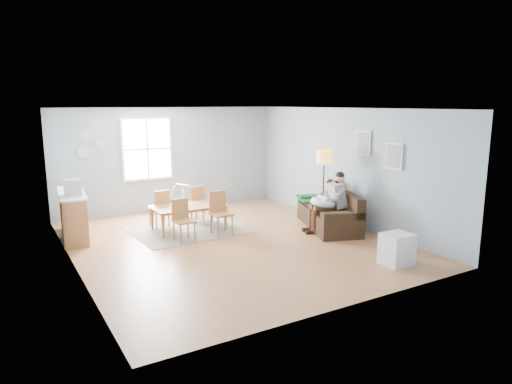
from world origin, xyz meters
TOP-DOWN VIEW (x-y plane):
  - room at (0.00, 0.00)m, footprint 8.40×9.40m
  - window at (-0.60, 3.46)m, footprint 1.32×0.08m
  - pictures at (2.97, -1.05)m, footprint 0.05×1.34m
  - wall_plates at (-2.00, 3.47)m, footprint 0.67×0.02m
  - sofa at (2.51, -0.14)m, footprint 1.59×2.29m
  - green_throw at (2.68, 0.54)m, footprint 1.21×1.13m
  - beige_pillow at (2.88, 0.29)m, footprint 0.25×0.53m
  - father at (2.27, -0.38)m, footprint 0.98×0.61m
  - nursing_pillow at (2.13, -0.32)m, footprint 0.76×0.75m
  - infant at (2.13, -0.29)m, footprint 0.14×0.37m
  - toddler at (2.51, 0.07)m, footprint 0.60×0.43m
  - floor_lamp at (2.36, -0.03)m, footprint 0.36×0.36m
  - storage_cube at (1.92, -2.64)m, footprint 0.52×0.46m
  - rug at (-0.38, 1.26)m, footprint 2.53×1.98m
  - dining_table at (-0.38, 1.26)m, footprint 1.62×0.91m
  - chair_sw at (-0.79, 0.63)m, footprint 0.42×0.42m
  - chair_se at (0.09, 0.68)m, footprint 0.43×0.43m
  - chair_nw at (-0.85, 1.84)m, footprint 0.45×0.45m
  - chair_ne at (0.03, 1.89)m, footprint 0.44×0.44m
  - counter at (-2.70, 2.00)m, footprint 0.69×1.78m
  - monitor at (-2.72, 1.67)m, footprint 0.38×0.37m
  - baby_swing at (-0.06, 2.43)m, footprint 1.06×1.07m

SIDE VIEW (x-z plane):
  - rug at x=-0.38m, z-range 0.00..0.01m
  - storage_cube at x=1.92m, z-range 0.00..0.56m
  - dining_table at x=-0.38m, z-range 0.00..0.57m
  - sofa at x=2.51m, z-range -0.12..0.73m
  - baby_swing at x=-0.06m, z-range -0.04..0.79m
  - chair_sw at x=-0.79m, z-range 0.05..0.92m
  - chair_nw at x=-0.85m, z-range 0.05..0.93m
  - counter at x=-2.70m, z-range 0.01..0.98m
  - chair_ne at x=0.03m, z-range 0.06..0.93m
  - chair_se at x=0.09m, z-range 0.06..0.99m
  - green_throw at x=2.68m, z-range 0.52..0.56m
  - nursing_pillow at x=2.13m, z-range 0.55..0.78m
  - father at x=2.27m, z-range 0.05..1.39m
  - toddler at x=2.51m, z-range 0.29..1.17m
  - infant at x=2.13m, z-range 0.67..0.81m
  - beige_pillow at x=2.88m, z-range 0.52..1.03m
  - monitor at x=-2.72m, z-range 0.97..1.30m
  - floor_lamp at x=2.36m, z-range 0.58..2.36m
  - window at x=-0.60m, z-range 0.84..2.46m
  - wall_plates at x=-2.00m, z-range 1.50..2.16m
  - pictures at x=2.97m, z-range 1.48..2.22m
  - room at x=0.00m, z-range 0.47..4.37m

